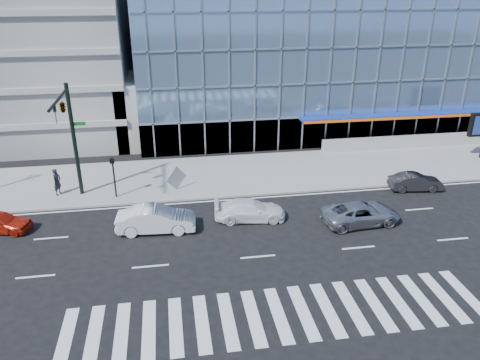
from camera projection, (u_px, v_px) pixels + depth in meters
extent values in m
plane|color=black|center=(246.00, 223.00, 30.07)|extent=(160.00, 160.00, 0.00)
cube|color=gray|center=(229.00, 174.00, 37.28)|extent=(120.00, 8.00, 0.15)
cube|color=#7195BD|center=(329.00, 44.00, 52.62)|extent=(42.00, 26.00, 15.00)
cube|color=gray|center=(5.00, 26.00, 46.65)|extent=(24.00, 24.00, 20.00)
cube|color=gray|center=(151.00, 109.00, 44.27)|extent=(6.00, 8.00, 6.00)
cube|color=gray|center=(477.00, 138.00, 43.81)|extent=(30.00, 0.80, 1.00)
cylinder|color=black|center=(74.00, 141.00, 32.23)|extent=(0.28, 0.28, 8.00)
cylinder|color=black|center=(58.00, 99.00, 28.25)|extent=(0.18, 5.60, 0.18)
imported|color=black|center=(55.00, 115.00, 27.22)|extent=(0.18, 0.22, 1.10)
imported|color=black|center=(62.00, 105.00, 29.21)|extent=(0.48, 2.24, 0.90)
cube|color=#0C591E|center=(79.00, 124.00, 31.81)|extent=(0.90, 0.05, 0.25)
cylinder|color=black|center=(114.00, 177.00, 32.69)|extent=(0.12, 0.12, 3.00)
cube|color=black|center=(112.00, 161.00, 32.03)|extent=(0.30, 0.25, 0.35)
imported|color=#B5B5BA|center=(361.00, 213.00, 29.78)|extent=(5.16, 2.68, 1.39)
imported|color=white|center=(250.00, 210.00, 30.27)|extent=(4.75, 2.31, 1.33)
imported|color=silver|center=(156.00, 219.00, 28.85)|extent=(4.94, 2.01, 1.59)
imported|color=black|center=(416.00, 182.00, 34.47)|extent=(3.98, 1.78, 1.27)
imported|color=black|center=(57.00, 182.00, 33.28)|extent=(0.72, 0.84, 1.95)
cube|color=#AAAAAA|center=(176.00, 178.00, 34.07)|extent=(1.52, 1.12, 1.84)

